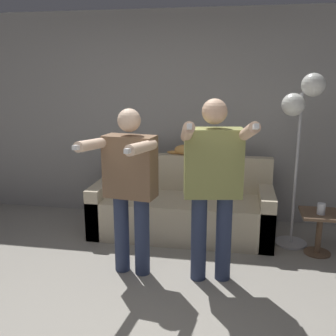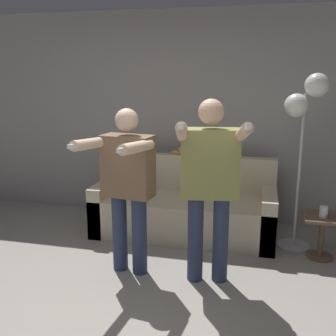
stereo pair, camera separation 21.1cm
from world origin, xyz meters
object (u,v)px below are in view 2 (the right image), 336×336
person_right (210,178)px  floor_lamp (305,112)px  person_left (127,181)px  cup (324,212)px  cat (192,149)px  side_table (322,228)px  couch (185,210)px

person_right → floor_lamp: (0.83, 0.94, 0.50)m
person_left → cup: bearing=29.4°
person_right → cat: size_ratio=3.70×
person_left → cup: 1.97m
person_left → side_table: 2.04m
floor_lamp → cup: floor_lamp is taller
cat → cup: (1.44, -0.64, -0.44)m
cat → side_table: (1.45, -0.60, -0.63)m
couch → cat: 0.73m
cat → floor_lamp: bearing=-18.0°
person_left → cup: person_left is taller
couch → person_right: 1.30m
couch → floor_lamp: 1.71m
person_left → side_table: size_ratio=3.42×
couch → person_right: bearing=-68.2°
floor_lamp → cup: (0.23, -0.25, -0.95)m
cup → person_left: bearing=-159.0°
person_right → side_table: 1.45m
cat → side_table: cat is taller
cat → floor_lamp: floor_lamp is taller
person_right → cat: (-0.38, 1.33, -0.01)m
couch → side_table: size_ratio=4.55×
person_left → cup: size_ratio=13.67×
person_left → floor_lamp: size_ratio=0.84×
person_right → cup: (1.06, 0.69, -0.46)m
couch → side_table: bearing=-11.5°
couch → floor_lamp: (1.24, -0.10, 1.17)m
person_left → couch: bearing=80.5°
floor_lamp → cup: bearing=-47.3°
person_right → floor_lamp: 1.35m
couch → side_table: 1.51m
cat → person_left: bearing=-105.4°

